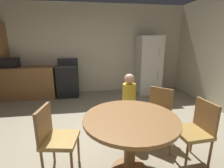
% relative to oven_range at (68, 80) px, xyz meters
% --- Properties ---
extents(ground_plane, '(14.00, 14.00, 0.00)m').
position_rel_oven_range_xyz_m(ground_plane, '(0.72, -2.67, -0.47)').
color(ground_plane, gray).
extents(wall_back, '(6.19, 0.12, 2.70)m').
position_rel_oven_range_xyz_m(wall_back, '(0.72, 0.40, 0.88)').
color(wall_back, beige).
rests_on(wall_back, ground).
extents(kitchen_counter, '(1.73, 0.60, 0.90)m').
position_rel_oven_range_xyz_m(kitchen_counter, '(-1.21, -0.00, -0.02)').
color(kitchen_counter, olive).
rests_on(kitchen_counter, ground).
extents(pantry_column, '(0.44, 0.36, 2.10)m').
position_rel_oven_range_xyz_m(pantry_column, '(-1.86, 0.18, 0.58)').
color(pantry_column, olive).
rests_on(pantry_column, ground).
extents(oven_range, '(0.60, 0.60, 1.10)m').
position_rel_oven_range_xyz_m(oven_range, '(0.00, 0.00, 0.00)').
color(oven_range, black).
rests_on(oven_range, ground).
extents(refrigerator, '(0.68, 0.68, 1.76)m').
position_rel_oven_range_xyz_m(refrigerator, '(2.47, -0.05, 0.41)').
color(refrigerator, silver).
rests_on(refrigerator, ground).
extents(microwave, '(0.44, 0.32, 0.26)m').
position_rel_oven_range_xyz_m(microwave, '(-1.53, -0.00, 0.56)').
color(microwave, black).
rests_on(microwave, kitchen_counter).
extents(dining_table, '(1.11, 1.11, 0.76)m').
position_rel_oven_range_xyz_m(dining_table, '(1.06, -3.21, 0.13)').
color(dining_table, olive).
rests_on(dining_table, ground).
extents(chair_northeast, '(0.57, 0.57, 0.87)m').
position_rel_oven_range_xyz_m(chair_northeast, '(1.70, -2.55, 0.03)').
color(chair_northeast, olive).
rests_on(chair_northeast, ground).
extents(chair_west, '(0.46, 0.46, 0.87)m').
position_rel_oven_range_xyz_m(chair_west, '(0.17, -3.05, 0.03)').
color(chair_west, olive).
rests_on(chair_west, ground).
extents(chair_east, '(0.42, 0.42, 0.87)m').
position_rel_oven_range_xyz_m(chair_east, '(1.98, -3.15, 0.03)').
color(chair_east, olive).
rests_on(chair_east, ground).
extents(person_child, '(0.26, 0.26, 1.09)m').
position_rel_oven_range_xyz_m(person_child, '(1.27, -2.33, 0.11)').
color(person_child, '#3D4C84').
rests_on(person_child, ground).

